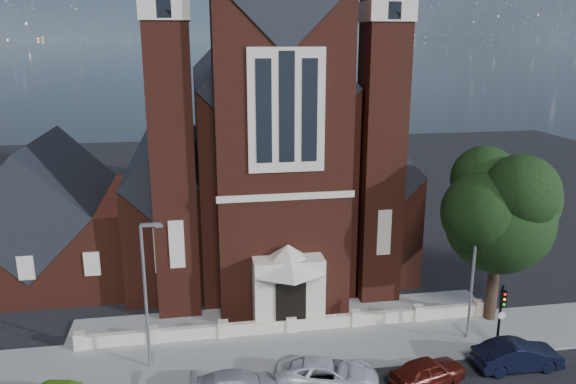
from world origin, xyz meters
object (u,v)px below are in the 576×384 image
(parish_hall, at_px, (47,223))
(street_lamp_left, at_px, (147,288))
(street_tree, at_px, (504,214))
(street_lamp_right, at_px, (475,266))
(church, at_px, (257,147))
(car_dark_red, at_px, (428,371))
(car_navy, at_px, (518,355))
(traffic_signal, at_px, (501,310))
(car_white_suv, at_px, (327,374))

(parish_hall, relative_size, street_lamp_left, 1.51)
(street_tree, height_order, street_lamp_right, street_tree)
(church, relative_size, street_lamp_left, 4.31)
(street_tree, relative_size, car_dark_red, 2.64)
(street_lamp_right, height_order, car_navy, street_lamp_right)
(traffic_signal, distance_m, car_dark_red, 5.80)
(car_dark_red, relative_size, car_navy, 0.87)
(church, distance_m, street_tree, 21.38)
(traffic_signal, bearing_deg, car_white_suv, -171.13)
(car_dark_red, distance_m, car_navy, 5.25)
(parish_hall, height_order, street_lamp_right, parish_hall)
(church, xyz_separation_m, car_white_suv, (0.88, -22.10, -7.47))
(street_tree, distance_m, traffic_signal, 5.70)
(church, bearing_deg, traffic_signal, -61.80)
(parish_hall, xyz_separation_m, street_lamp_right, (26.09, -14.00, 0.59))
(parish_hall, height_order, street_tree, street_tree)
(street_lamp_left, relative_size, traffic_signal, 2.02)
(street_lamp_left, height_order, traffic_signal, street_lamp_left)
(church, xyz_separation_m, traffic_signal, (11.00, -20.52, -5.60))
(street_lamp_right, bearing_deg, street_lamp_left, 180.00)
(parish_hall, relative_size, car_navy, 2.62)
(parish_hall, xyz_separation_m, car_navy, (27.19, -17.26, -3.24))
(parish_hall, xyz_separation_m, car_white_suv, (16.88, -17.15, -3.29))
(church, distance_m, car_white_suv, 23.34)
(street_tree, distance_m, street_lamp_right, 3.84)
(parish_hall, bearing_deg, car_white_suv, -45.45)
(church, height_order, street_lamp_left, church)
(car_navy, bearing_deg, car_white_suv, 89.65)
(parish_hall, height_order, car_dark_red, parish_hall)
(car_white_suv, bearing_deg, street_tree, -52.65)
(car_white_suv, distance_m, car_dark_red, 5.11)
(parish_hall, height_order, traffic_signal, parish_hall)
(church, relative_size, street_lamp_right, 4.31)
(church, xyz_separation_m, car_navy, (11.19, -22.20, -7.42))
(street_tree, height_order, traffic_signal, street_tree)
(street_lamp_left, height_order, car_dark_red, street_lamp_left)
(parish_hall, distance_m, street_lamp_right, 29.62)
(street_tree, distance_m, street_lamp_left, 20.71)
(street_lamp_left, bearing_deg, parish_hall, 120.02)
(car_white_suv, bearing_deg, parish_hall, 59.36)
(church, bearing_deg, parish_hall, -162.84)
(street_lamp_right, xyz_separation_m, car_white_suv, (-9.21, -3.15, -3.88))
(street_tree, bearing_deg, car_dark_red, -140.65)
(traffic_signal, bearing_deg, parish_hall, 150.02)
(church, height_order, parish_hall, church)
(street_lamp_left, height_order, car_navy, street_lamp_left)
(parish_hall, bearing_deg, traffic_signal, -29.98)
(church, height_order, traffic_signal, church)
(church, xyz_separation_m, parish_hall, (-16.00, -4.94, -4.17))
(church, xyz_separation_m, street_lamp_left, (-7.91, -18.94, -3.59))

